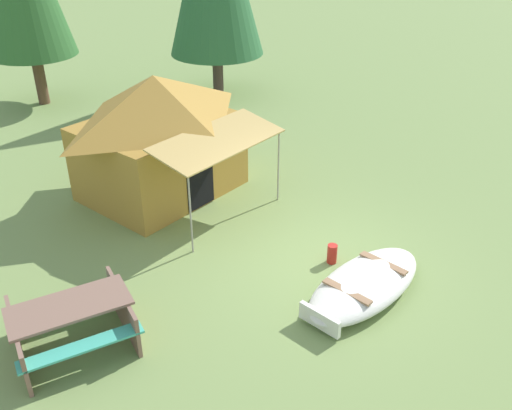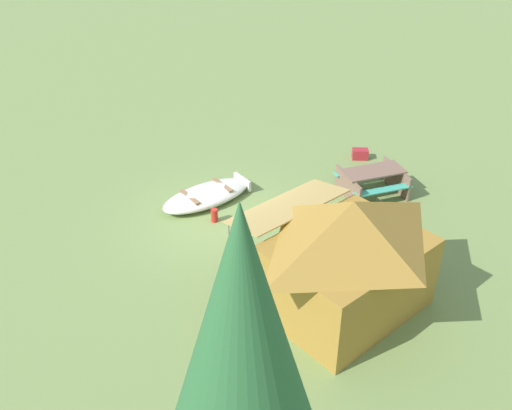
# 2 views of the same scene
# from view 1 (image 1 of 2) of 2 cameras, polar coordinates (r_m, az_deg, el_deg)

# --- Properties ---
(ground_plane) EXTENTS (80.00, 80.00, 0.00)m
(ground_plane) POSITION_cam_1_polar(r_m,az_deg,el_deg) (10.57, 6.16, -5.50)
(ground_plane) COLOR #78914F
(beached_rowboat) EXTENTS (2.78, 1.34, 0.40)m
(beached_rowboat) POSITION_cam_1_polar(r_m,az_deg,el_deg) (9.73, 10.95, -7.91)
(beached_rowboat) COLOR silver
(beached_rowboat) RESTS_ON ground_plane
(canvas_cabin_tent) EXTENTS (3.43, 3.71, 2.68)m
(canvas_cabin_tent) POSITION_cam_1_polar(r_m,az_deg,el_deg) (12.42, -9.87, 7.11)
(canvas_cabin_tent) COLOR #AA7B31
(canvas_cabin_tent) RESTS_ON ground_plane
(picnic_table) EXTENTS (2.16, 2.01, 0.76)m
(picnic_table) POSITION_cam_1_polar(r_m,az_deg,el_deg) (8.88, -18.20, -11.03)
(picnic_table) COLOR #836050
(picnic_table) RESTS_ON ground_plane
(fuel_can) EXTENTS (0.22, 0.22, 0.37)m
(fuel_can) POSITION_cam_1_polar(r_m,az_deg,el_deg) (10.42, 7.72, -4.93)
(fuel_can) COLOR red
(fuel_can) RESTS_ON ground_plane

